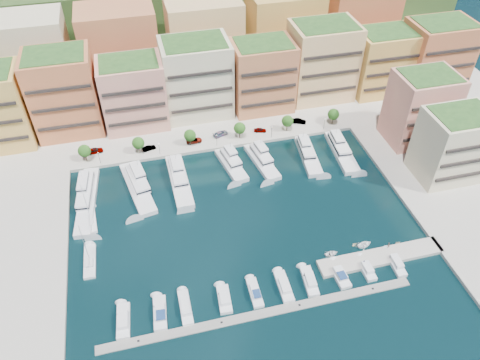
# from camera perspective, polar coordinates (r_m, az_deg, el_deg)

# --- Properties ---
(ground) EXTENTS (400.00, 400.00, 0.00)m
(ground) POSITION_cam_1_polar(r_m,az_deg,el_deg) (126.48, 0.13, -4.53)
(ground) COLOR black
(ground) RESTS_ON ground
(north_quay) EXTENTS (220.00, 64.00, 2.00)m
(north_quay) POSITION_cam_1_polar(r_m,az_deg,el_deg) (174.13, -4.96, 9.97)
(north_quay) COLOR #9E998E
(north_quay) RESTS_ON ground
(east_quay) EXTENTS (34.00, 76.00, 2.00)m
(east_quay) POSITION_cam_1_polar(r_m,az_deg,el_deg) (145.68, 25.37, -2.00)
(east_quay) COLOR #9E998E
(east_quay) RESTS_ON ground
(hillside) EXTENTS (240.00, 40.00, 58.00)m
(hillside) POSITION_cam_1_polar(r_m,az_deg,el_deg) (216.08, -7.35, 16.45)
(hillside) COLOR #243C18
(hillside) RESTS_ON ground
(south_pontoon) EXTENTS (72.00, 2.20, 0.35)m
(south_pontoon) POSITION_cam_1_polar(r_m,az_deg,el_deg) (108.19, 2.58, -16.05)
(south_pontoon) COLOR gray
(south_pontoon) RESTS_ON ground
(finger_pier) EXTENTS (32.00, 5.00, 2.00)m
(finger_pier) POSITION_cam_1_polar(r_m,az_deg,el_deg) (122.29, 16.72, -9.11)
(finger_pier) COLOR #9E998E
(finger_pier) RESTS_ON ground
(apartment_1) EXTENTS (20.00, 16.50, 26.80)m
(apartment_1) POSITION_cam_1_polar(r_m,az_deg,el_deg) (158.47, -20.65, 9.87)
(apartment_1) COLOR #B4683C
(apartment_1) RESTS_ON north_quay
(apartment_2) EXTENTS (20.00, 15.50, 22.80)m
(apartment_2) POSITION_cam_1_polar(r_m,az_deg,el_deg) (156.15, -12.86, 10.25)
(apartment_2) COLOR #E69E80
(apartment_2) RESTS_ON north_quay
(apartment_3) EXTENTS (22.00, 16.50, 25.80)m
(apartment_3) POSITION_cam_1_polar(r_m,az_deg,el_deg) (158.33, -5.31, 12.26)
(apartment_3) COLOR beige
(apartment_3) RESTS_ON north_quay
(apartment_4) EXTENTS (20.00, 15.50, 23.80)m
(apartment_4) POSITION_cam_1_polar(r_m,az_deg,el_deg) (161.33, 2.73, 12.59)
(apartment_4) COLOR #BE7A47
(apartment_4) RESTS_ON north_quay
(apartment_5) EXTENTS (22.00, 16.50, 26.80)m
(apartment_5) POSITION_cam_1_polar(r_m,az_deg,el_deg) (169.25, 9.95, 14.07)
(apartment_5) COLOR #E9AE7B
(apartment_5) RESTS_ON north_quay
(apartment_6) EXTENTS (20.00, 15.50, 22.80)m
(apartment_6) POSITION_cam_1_polar(r_m,az_deg,el_deg) (178.03, 16.86, 13.62)
(apartment_6) COLOR #E1A552
(apartment_6) RESTS_ON north_quay
(apartment_7) EXTENTS (22.00, 16.50, 24.80)m
(apartment_7) POSITION_cam_1_polar(r_m,az_deg,el_deg) (186.62, 22.75, 13.84)
(apartment_7) COLOR #B4683C
(apartment_7) RESTS_ON north_quay
(apartment_east_a) EXTENTS (18.00, 14.50, 22.80)m
(apartment_east_a) POSITION_cam_1_polar(r_m,az_deg,el_deg) (155.52, 21.15, 8.20)
(apartment_east_a) COLOR #E69E80
(apartment_east_a) RESTS_ON east_quay
(apartment_east_b) EXTENTS (18.00, 14.50, 20.80)m
(apartment_east_b) POSITION_cam_1_polar(r_m,az_deg,el_deg) (144.59, 24.55, 3.88)
(apartment_east_b) COLOR beige
(apartment_east_b) RESTS_ON east_quay
(backblock_0) EXTENTS (26.00, 18.00, 30.00)m
(backblock_0) POSITION_cam_1_polar(r_m,az_deg,el_deg) (178.79, -24.10, 13.22)
(backblock_0) COLOR beige
(backblock_0) RESTS_ON north_quay
(backblock_1) EXTENTS (26.00, 18.00, 30.00)m
(backblock_1) POSITION_cam_1_polar(r_m,az_deg,el_deg) (175.66, -14.33, 15.10)
(backblock_1) COLOR #BE7A47
(backblock_1) RESTS_ON north_quay
(backblock_2) EXTENTS (26.00, 18.00, 30.00)m
(backblock_2) POSITION_cam_1_polar(r_m,az_deg,el_deg) (177.62, -4.34, 16.56)
(backblock_2) COLOR #E9AE7B
(backblock_2) RESTS_ON north_quay
(backblock_3) EXTENTS (26.00, 18.00, 30.00)m
(backblock_3) POSITION_cam_1_polar(r_m,az_deg,el_deg) (184.50, 5.28, 17.51)
(backblock_3) COLOR #E1A552
(backblock_3) RESTS_ON north_quay
(backblock_4) EXTENTS (26.00, 18.00, 30.00)m
(backblock_4) POSITION_cam_1_polar(r_m,az_deg,el_deg) (195.79, 14.08, 17.97)
(backblock_4) COLOR #B4683C
(backblock_4) RESTS_ON north_quay
(tree_0) EXTENTS (3.80, 3.80, 5.65)m
(tree_0) POSITION_cam_1_polar(r_m,az_deg,el_deg) (147.69, -18.45, 3.38)
(tree_0) COLOR #473323
(tree_0) RESTS_ON north_quay
(tree_1) EXTENTS (3.80, 3.80, 5.65)m
(tree_1) POSITION_cam_1_polar(r_m,az_deg,el_deg) (146.56, -12.31, 4.43)
(tree_1) COLOR #473323
(tree_1) RESTS_ON north_quay
(tree_2) EXTENTS (3.80, 3.80, 5.65)m
(tree_2) POSITION_cam_1_polar(r_m,az_deg,el_deg) (147.16, -6.13, 5.43)
(tree_2) COLOR #473323
(tree_2) RESTS_ON north_quay
(tree_3) EXTENTS (3.80, 3.80, 5.65)m
(tree_3) POSITION_cam_1_polar(r_m,az_deg,el_deg) (149.48, -0.04, 6.35)
(tree_3) COLOR #473323
(tree_3) RESTS_ON north_quay
(tree_4) EXTENTS (3.80, 3.80, 5.65)m
(tree_4) POSITION_cam_1_polar(r_m,az_deg,el_deg) (153.45, 5.81, 7.16)
(tree_4) COLOR #473323
(tree_4) RESTS_ON north_quay
(tree_5) EXTENTS (3.80, 3.80, 5.65)m
(tree_5) POSITION_cam_1_polar(r_m,az_deg,el_deg) (158.93, 11.33, 7.86)
(tree_5) COLOR #473323
(tree_5) RESTS_ON north_quay
(lamppost_0) EXTENTS (0.30, 0.30, 4.20)m
(lamppost_0) POSITION_cam_1_polar(r_m,az_deg,el_deg) (145.96, -16.84, 2.82)
(lamppost_0) COLOR black
(lamppost_0) RESTS_ON north_quay
(lamppost_1) EXTENTS (0.30, 0.30, 4.20)m
(lamppost_1) POSITION_cam_1_polar(r_m,az_deg,el_deg) (145.28, -9.84, 3.99)
(lamppost_1) COLOR black
(lamppost_1) RESTS_ON north_quay
(lamppost_2) EXTENTS (0.30, 0.30, 4.20)m
(lamppost_2) POSITION_cam_1_polar(r_m,az_deg,el_deg) (146.83, -2.87, 5.10)
(lamppost_2) COLOR black
(lamppost_2) RESTS_ON north_quay
(lamppost_3) EXTENTS (0.30, 0.30, 4.20)m
(lamppost_3) POSITION_cam_1_polar(r_m,az_deg,el_deg) (150.53, 3.89, 6.09)
(lamppost_3) COLOR black
(lamppost_3) RESTS_ON north_quay
(lamppost_4) EXTENTS (0.30, 0.30, 4.20)m
(lamppost_4) POSITION_cam_1_polar(r_m,az_deg,el_deg) (156.22, 10.25, 6.95)
(lamppost_4) COLOR black
(lamppost_4) RESTS_ON north_quay
(yacht_0) EXTENTS (7.14, 27.00, 7.30)m
(yacht_0) POSITION_cam_1_polar(r_m,az_deg,el_deg) (137.02, -18.16, -1.99)
(yacht_0) COLOR silver
(yacht_0) RESTS_ON ground
(yacht_1) EXTENTS (9.13, 23.57, 7.30)m
(yacht_1) POSITION_cam_1_polar(r_m,az_deg,el_deg) (137.12, -12.40, -0.64)
(yacht_1) COLOR silver
(yacht_1) RESTS_ON ground
(yacht_2) EXTENTS (5.25, 22.83, 7.30)m
(yacht_2) POSITION_cam_1_polar(r_m,az_deg,el_deg) (137.32, -7.47, 0.27)
(yacht_2) COLOR silver
(yacht_2) RESTS_ON ground
(yacht_3) EXTENTS (7.23, 16.68, 7.30)m
(yacht_3) POSITION_cam_1_polar(r_m,az_deg,el_deg) (141.42, -1.13, 2.13)
(yacht_3) COLOR silver
(yacht_3) RESTS_ON ground
(yacht_4) EXTENTS (7.23, 18.32, 7.30)m
(yacht_4) POSITION_cam_1_polar(r_m,az_deg,el_deg) (142.77, 2.63, 2.48)
(yacht_4) COLOR silver
(yacht_4) RESTS_ON ground
(yacht_5) EXTENTS (6.53, 19.38, 7.30)m
(yacht_5) POSITION_cam_1_polar(r_m,az_deg,el_deg) (146.48, 8.24, 3.26)
(yacht_5) COLOR silver
(yacht_5) RESTS_ON ground
(yacht_6) EXTENTS (6.50, 20.92, 7.30)m
(yacht_6) POSITION_cam_1_polar(r_m,az_deg,el_deg) (149.84, 12.19, 3.68)
(yacht_6) COLOR silver
(yacht_6) RESTS_ON ground
(cruiser_0) EXTENTS (3.48, 8.87, 2.55)m
(cruiser_0) POSITION_cam_1_polar(r_m,az_deg,el_deg) (109.58, -14.03, -16.34)
(cruiser_0) COLOR silver
(cruiser_0) RESTS_ON ground
(cruiser_1) EXTENTS (3.54, 8.88, 2.66)m
(cruiser_1) POSITION_cam_1_polar(r_m,az_deg,el_deg) (109.02, -9.73, -15.72)
(cruiser_1) COLOR silver
(cruiser_1) RESTS_ON ground
(cruiser_2) EXTENTS (2.50, 9.07, 2.55)m
(cruiser_2) POSITION_cam_1_polar(r_m,az_deg,el_deg) (109.03, -6.66, -15.21)
(cruiser_2) COLOR silver
(cruiser_2) RESTS_ON ground
(cruiser_3) EXTENTS (3.33, 7.61, 2.55)m
(cruiser_3) POSITION_cam_1_polar(r_m,az_deg,el_deg) (109.60, -1.92, -14.34)
(cruiser_3) COLOR silver
(cruiser_3) RESTS_ON ground
(cruiser_4) EXTENTS (2.56, 8.00, 2.66)m
(cruiser_4) POSITION_cam_1_polar(r_m,az_deg,el_deg) (110.55, 1.83, -13.59)
(cruiser_4) COLOR silver
(cruiser_4) RESTS_ON ground
(cruiser_5) EXTENTS (2.84, 8.80, 2.55)m
(cruiser_5) POSITION_cam_1_polar(r_m,az_deg,el_deg) (111.97, 5.39, -12.82)
(cruiser_5) COLOR silver
(cruiser_5) RESTS_ON ground
(cruiser_6) EXTENTS (3.39, 8.57, 2.55)m
(cruiser_6) POSITION_cam_1_polar(r_m,az_deg,el_deg) (113.58, 8.47, -12.10)
(cruiser_6) COLOR silver
(cruiser_6) RESTS_ON ground
(cruiser_7) EXTENTS (3.20, 8.10, 2.66)m
(cruiser_7) POSITION_cam_1_polar(r_m,az_deg,el_deg) (115.90, 12.02, -11.24)
(cruiser_7) COLOR silver
(cruiser_7) RESTS_ON ground
(cruiser_8) EXTENTS (2.50, 7.08, 2.55)m
(cruiser_8) POSITION_cam_1_polar(r_m,az_deg,el_deg) (118.49, 15.14, -10.43)
(cruiser_8) COLOR silver
(cruiser_8) RESTS_ON ground
(cruiser_9) EXTENTS (2.72, 8.51, 2.55)m
(cruiser_9) POSITION_cam_1_polar(r_m,az_deg,el_deg) (121.70, 18.40, -9.56)
(cruiser_9) COLOR silver
(cruiser_9) RESTS_ON ground
(sailboat_1) EXTENTS (3.02, 10.43, 13.20)m
(sailboat_1) POSITION_cam_1_polar(r_m,az_deg,el_deg) (121.82, -17.82, -9.48)
(sailboat_1) COLOR silver
(sailboat_1) RESTS_ON ground
(sailboat_2) EXTENTS (3.33, 9.71, 13.20)m
(sailboat_2) POSITION_cam_1_polar(r_m,az_deg,el_deg) (131.32, -17.72, -4.74)
(sailboat_2) COLOR silver
(sailboat_2) RESTS_ON ground
(tender_2) EXTENTS (4.38, 3.50, 0.81)m
(tender_2) POSITION_cam_1_polar(r_m,az_deg,el_deg) (123.58, 14.94, -7.62)
(tender_2) COLOR white
(tender_2) RESTS_ON ground
(tender_0) EXTENTS (3.64, 2.74, 0.71)m
(tender_0) POSITION_cam_1_polar(r_m,az_deg,el_deg) (119.85, 11.09, -8.81)
(tender_0) COLOR white
(tender_0) RESTS_ON ground
(tender_3) EXTENTS (2.03, 1.87, 0.90)m
(tender_3) POSITION_cam_1_polar(r_m,az_deg,el_deg) (126.25, 18.66, -7.31)
(tender_3) COLOR beige
(tender_3) RESTS_ON ground
(tender_1) EXTENTS (2.02, 1.90, 0.84)m
(tender_1) POSITION_cam_1_polar(r_m,az_deg,el_deg) (122.94, 13.78, -7.65)
(tender_1) COLOR beige
(tender_1) RESTS_ON ground
(car_0) EXTENTS (5.24, 2.55, 1.72)m
(car_0) POSITION_cam_1_polar(r_m,az_deg,el_deg) (151.77, -17.30, 3.45)
(car_0) COLOR gray
(car_0) RESTS_ON north_quay
(car_1) EXTENTS (4.40, 2.38, 1.37)m
(car_1) POSITION_cam_1_polar(r_m,az_deg,el_deg) (148.93, -11.02, 3.84)
(car_1) COLOR gray
(car_1) RESTS_ON north_quay
(car_2) EXTENTS (5.07, 2.35, 1.41)m
(car_2) POSITION_cam_1_polar(r_m,az_deg,el_deg) (150.00, -5.62, 4.82)
(car_2) COLOR gray
(car_2) RESTS_ON north_quay
(car_3) EXTENTS (5.58, 3.86, 1.50)m
(car_3) POSITION_cam_1_polar(r_m,az_deg,el_deg) (152.30, -2.39, 5.68)
(car_3) COLOR gray
(car_3) RESTS_ON north_quay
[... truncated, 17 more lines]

